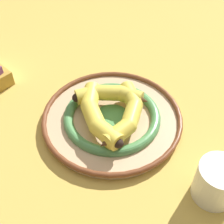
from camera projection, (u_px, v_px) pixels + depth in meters
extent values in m
plane|color=gold|center=(127.00, 126.00, 0.73)|extent=(2.80, 2.80, 0.00)
cylinder|color=tan|center=(112.00, 120.00, 0.74)|extent=(0.32, 0.32, 0.01)
torus|color=#4C894C|center=(112.00, 117.00, 0.73)|extent=(0.23, 0.23, 0.02)
cylinder|color=#4C894C|center=(112.00, 118.00, 0.73)|extent=(0.09, 0.09, 0.00)
torus|color=brown|center=(112.00, 117.00, 0.73)|extent=(0.33, 0.33, 0.01)
cylinder|color=gold|center=(131.00, 96.00, 0.73)|extent=(0.07, 0.06, 0.04)
cylinder|color=gold|center=(109.00, 93.00, 0.74)|extent=(0.06, 0.05, 0.04)
cylinder|color=gold|center=(87.00, 95.00, 0.74)|extent=(0.06, 0.05, 0.04)
sphere|color=gold|center=(120.00, 93.00, 0.74)|extent=(0.04, 0.04, 0.04)
sphere|color=gold|center=(98.00, 93.00, 0.74)|extent=(0.04, 0.04, 0.04)
cone|color=#472D19|center=(141.00, 100.00, 0.73)|extent=(0.04, 0.04, 0.03)
sphere|color=black|center=(76.00, 98.00, 0.73)|extent=(0.02, 0.02, 0.02)
cylinder|color=yellow|center=(91.00, 97.00, 0.73)|extent=(0.05, 0.07, 0.04)
cylinder|color=yellow|center=(93.00, 116.00, 0.69)|extent=(0.05, 0.07, 0.04)
cylinder|color=yellow|center=(108.00, 135.00, 0.65)|extent=(0.07, 0.07, 0.04)
sphere|color=yellow|center=(89.00, 106.00, 0.71)|extent=(0.04, 0.04, 0.04)
sphere|color=yellow|center=(97.00, 126.00, 0.67)|extent=(0.04, 0.04, 0.04)
cone|color=#472D19|center=(93.00, 88.00, 0.75)|extent=(0.04, 0.04, 0.03)
sphere|color=black|center=(118.00, 143.00, 0.64)|extent=(0.02, 0.02, 0.02)
cylinder|color=gold|center=(118.00, 134.00, 0.65)|extent=(0.07, 0.07, 0.04)
cylinder|color=gold|center=(132.00, 115.00, 0.69)|extent=(0.06, 0.07, 0.04)
cylinder|color=gold|center=(130.00, 96.00, 0.73)|extent=(0.05, 0.07, 0.04)
sphere|color=gold|center=(129.00, 126.00, 0.67)|extent=(0.04, 0.04, 0.04)
sphere|color=gold|center=(135.00, 105.00, 0.71)|extent=(0.04, 0.04, 0.04)
cone|color=#472D19|center=(106.00, 142.00, 0.64)|extent=(0.04, 0.04, 0.03)
sphere|color=black|center=(126.00, 87.00, 0.76)|extent=(0.02, 0.02, 0.02)
cylinder|color=white|center=(217.00, 182.00, 0.58)|extent=(0.08, 0.08, 0.08)
cylinder|color=#331C0F|center=(221.00, 173.00, 0.56)|extent=(0.07, 0.07, 0.01)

